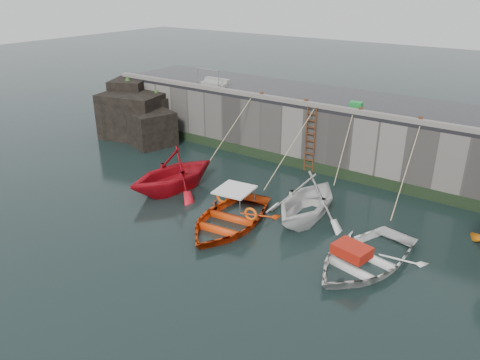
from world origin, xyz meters
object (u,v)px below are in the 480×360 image
Objects in this scene: boat_near_blue at (229,224)px; boat_near_blacktrim at (306,218)px; ladder at (310,140)px; boat_near_white at (174,190)px; bollard_a at (262,95)px; fish_crate at (356,105)px; bollard_c at (360,111)px; bollard_d at (420,120)px; bollard_b at (306,102)px; boat_near_navy at (363,263)px.

boat_near_blacktrim reaches higher than boat_near_blue.
ladder is 0.74× the size of boat_near_white.
bollard_a is (-3.02, 6.93, 3.30)m from boat_near_blue.
fish_crate reaches higher than boat_near_blacktrim.
bollard_c reaches higher than boat_near_white.
bollard_d is at bearing 0.00° from bollard_a.
bollard_c reaches higher than boat_near_blacktrim.
boat_near_blue is (0.02, -6.59, -1.59)m from ladder.
bollard_a and bollard_d have the same top height.
fish_crate is at bearing 17.94° from bollard_b.
fish_crate reaches higher than bollard_b.
bollard_d is (8.67, 5.81, 3.30)m from boat_near_white.
bollard_a is at bearing 180.00° from bollard_d.
boat_near_blacktrim reaches higher than boat_near_navy.
bollard_a is 7.80m from bollard_d.
boat_near_navy is (5.26, 0.43, 0.00)m from boat_near_blue.
ladder is 11.43× the size of bollard_a.
ladder reaches higher than boat_near_white.
boat_near_navy is 8.71m from fish_crate.
bollard_c is (2.20, 0.34, 1.71)m from ladder.
boat_near_white reaches higher than boat_near_blacktrim.
boat_near_blacktrim is 3.50m from boat_near_navy.
ladder is 11.43× the size of bollard_d.
bollard_b is at bearing 146.14° from ladder.
bollard_c is at bearing 54.09° from boat_near_white.
bollard_b is at bearing -165.86° from fish_crate.
ladder is at bearing 113.95° from boat_near_blacktrim.
bollard_b and bollard_d have the same top height.
boat_near_blacktrim is at bearing 162.23° from boat_near_navy.
boat_near_blacktrim is 6.44m from fish_crate.
boat_near_blacktrim is 0.89× the size of boat_near_navy.
bollard_b is (-2.20, -0.71, -0.02)m from fish_crate.
bollard_c is at bearing 0.00° from bollard_b.
bollard_d is at bearing 0.00° from bollard_c.
ladder is at bearing -6.38° from bollard_a.
ladder is at bearing 142.10° from boat_near_navy.
boat_near_white is at bearing -98.51° from bollard_a.
ladder is at bearing 65.09° from boat_near_white.
bollard_c is at bearing 65.43° from boat_near_blue.
bollard_a is at bearing -175.18° from fish_crate.
ladder reaches higher than boat_near_blacktrim.
fish_crate is at bearing 125.06° from bollard_c.
bollard_a is at bearing 106.45° from boat_near_blue.
boat_near_white is 15.36× the size of bollard_b.
bollard_c is (2.18, 6.93, 3.30)m from boat_near_blue.
boat_near_blacktrim is (2.20, 2.14, 0.00)m from boat_near_blue.
boat_near_navy is at bearing -67.38° from fish_crate.
ladder reaches higher than boat_near_blue.
fish_crate is at bearing 92.82° from boat_near_blacktrim.
bollard_a is at bearing 91.86° from boat_near_white.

